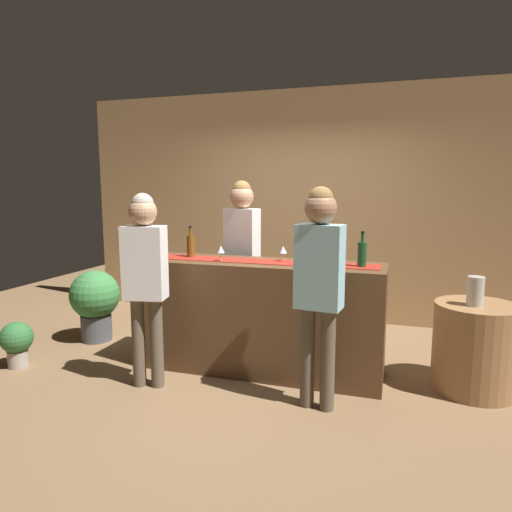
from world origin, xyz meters
TOP-DOWN VIEW (x-y plane):
  - ground_plane at (0.00, 0.00)m, footprint 10.00×10.00m
  - back_wall at (0.00, 1.90)m, footprint 6.00×0.12m
  - bar_counter at (0.00, 0.00)m, footprint 2.23×0.60m
  - counter_runner_cloth at (0.00, 0.00)m, footprint 2.12×0.28m
  - wine_bottle_amber at (-0.71, 0.05)m, footprint 0.07×0.07m
  - wine_bottle_green at (0.90, -0.01)m, footprint 0.07×0.07m
  - wine_glass_near_customer at (-0.34, -0.10)m, footprint 0.07×0.07m
  - wine_glass_mid_counter at (0.20, 0.05)m, footprint 0.07×0.07m
  - bartender at (-0.37, 0.58)m, footprint 0.37×0.25m
  - customer_sipping at (0.64, -0.58)m, footprint 0.36×0.24m
  - customer_browsing at (-0.81, -0.62)m, footprint 0.37×0.26m
  - round_side_table at (1.84, 0.13)m, footprint 0.68×0.68m
  - vase_on_side_table at (1.80, 0.07)m, footprint 0.13×0.13m
  - potted_plant_tall at (-1.98, 0.25)m, footprint 0.54×0.54m
  - potted_plant_small at (-2.21, -0.63)m, footprint 0.30×0.30m

SIDE VIEW (x-z plane):
  - ground_plane at x=0.00m, z-range 0.00..0.00m
  - potted_plant_small at x=-2.21m, z-range 0.03..0.47m
  - round_side_table at x=1.84m, z-range 0.00..0.74m
  - potted_plant_tall at x=-1.98m, z-range 0.06..0.85m
  - bar_counter at x=0.00m, z-range 0.00..1.02m
  - vase_on_side_table at x=1.80m, z-range 0.74..0.98m
  - customer_browsing at x=-0.81m, z-range 0.19..1.83m
  - counter_runner_cloth at x=0.00m, z-range 1.02..1.03m
  - customer_sipping at x=0.64m, z-range 0.20..1.90m
  - bartender at x=-0.37m, z-range 0.22..1.98m
  - wine_glass_near_customer at x=-0.34m, z-range 1.06..1.20m
  - wine_glass_mid_counter at x=0.20m, z-range 1.06..1.20m
  - wine_bottle_amber at x=-0.71m, z-range 0.99..1.29m
  - wine_bottle_green at x=0.90m, z-range 0.99..1.29m
  - back_wall at x=0.00m, z-range 0.00..2.90m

